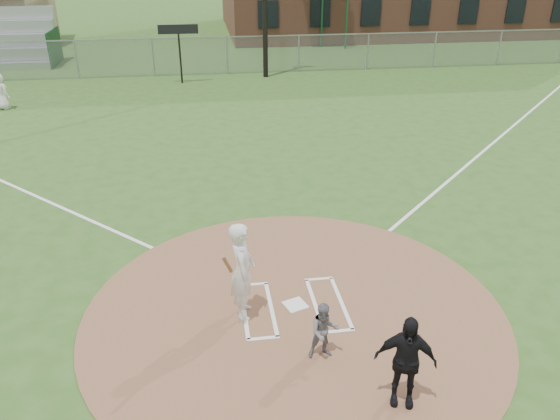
{
  "coord_description": "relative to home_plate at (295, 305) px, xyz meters",
  "views": [
    {
      "loc": [
        -1.58,
        -8.77,
        6.68
      ],
      "look_at": [
        0.0,
        2.0,
        1.3
      ],
      "focal_mm": 35.0,
      "sensor_mm": 36.0,
      "label": 1
    }
  ],
  "objects": [
    {
      "name": "ground",
      "position": [
        -0.05,
        -0.17,
        -0.03
      ],
      "size": [
        140.0,
        140.0,
        0.0
      ],
      "primitive_type": "plane",
      "color": "#2D551D",
      "rests_on": "ground"
    },
    {
      "name": "dirt_circle",
      "position": [
        -0.05,
        -0.17,
        -0.02
      ],
      "size": [
        8.4,
        8.4,
        0.02
      ],
      "primitive_type": "cylinder",
      "color": "#8B5E41",
      "rests_on": "ground"
    },
    {
      "name": "home_plate",
      "position": [
        0.0,
        0.0,
        0.0
      ],
      "size": [
        0.54,
        0.54,
        0.03
      ],
      "primitive_type": "cube",
      "rotation": [
        0.0,
        0.0,
        0.34
      ],
      "color": "white",
      "rests_on": "dirt_circle"
    },
    {
      "name": "foul_line_first",
      "position": [
        8.95,
        8.83,
        -0.03
      ],
      "size": [
        17.04,
        17.04,
        0.01
      ],
      "primitive_type": "cube",
      "rotation": [
        0.0,
        0.0,
        -0.79
      ],
      "color": "white",
      "rests_on": "ground"
    },
    {
      "name": "catcher",
      "position": [
        0.24,
        -1.54,
        0.53
      ],
      "size": [
        0.54,
        0.43,
        1.1
      ],
      "primitive_type": "imported",
      "rotation": [
        0.0,
        0.0,
        0.02
      ],
      "color": "slate",
      "rests_on": "dirt_circle"
    },
    {
      "name": "umpire",
      "position": [
        1.24,
        -2.76,
        0.81
      ],
      "size": [
        1.04,
        0.69,
        1.64
      ],
      "primitive_type": "imported",
      "rotation": [
        0.0,
        0.0,
        -0.33
      ],
      "color": "black",
      "rests_on": "dirt_circle"
    },
    {
      "name": "ondeck_player",
      "position": [
        -10.26,
        16.19,
        0.75
      ],
      "size": [
        0.91,
        0.86,
        1.57
      ],
      "primitive_type": "imported",
      "rotation": [
        0.0,
        0.0,
        2.51
      ],
      "color": "white",
      "rests_on": "ground"
    },
    {
      "name": "batters_boxes",
      "position": [
        -0.05,
        -0.02,
        -0.01
      ],
      "size": [
        2.08,
        1.88,
        0.01
      ],
      "color": "white",
      "rests_on": "dirt_circle"
    },
    {
      "name": "batter_at_plate",
      "position": [
        -1.06,
        -0.11,
        1.0
      ],
      "size": [
        0.69,
        1.09,
        2.01
      ],
      "color": "silver",
      "rests_on": "dirt_circle"
    },
    {
      "name": "outfield_fence",
      "position": [
        -0.05,
        21.83,
        0.98
      ],
      "size": [
        56.08,
        0.08,
        2.03
      ],
      "color": "slate",
      "rests_on": "ground"
    },
    {
      "name": "scoreboard_sign",
      "position": [
        -2.55,
        20.03,
        2.35
      ],
      "size": [
        2.0,
        0.1,
        2.93
      ],
      "color": "black",
      "rests_on": "ground"
    }
  ]
}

